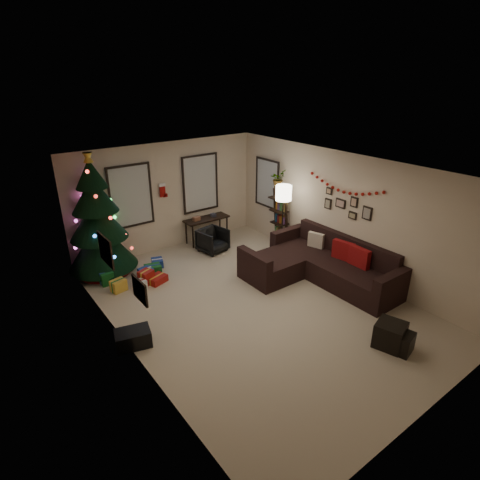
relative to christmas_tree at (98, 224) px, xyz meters
name	(u,v)px	position (x,y,z in m)	size (l,w,h in m)	color
floor	(254,304)	(1.88, -3.16, -1.17)	(7.00, 7.00, 0.00)	#BFAC90
ceiling	(256,170)	(1.88, -3.16, 1.53)	(7.00, 7.00, 0.00)	white
wall_back	(167,197)	(1.88, 0.34, 0.18)	(5.00, 5.00, 0.00)	beige
wall_front	(438,335)	(1.88, -6.66, 0.18)	(5.00, 5.00, 0.00)	beige
wall_left	(125,282)	(-0.62, -3.16, 0.18)	(7.00, 7.00, 0.00)	beige
wall_right	(344,214)	(4.38, -3.16, 0.18)	(7.00, 7.00, 0.00)	beige
window_back_left	(131,196)	(0.93, 0.31, 0.38)	(1.05, 0.06, 1.50)	#728CB2
window_back_right	(200,183)	(2.83, 0.31, 0.38)	(1.05, 0.06, 1.50)	#728CB2
window_right_wall	(267,183)	(4.35, -0.61, 0.33)	(0.06, 0.90, 1.30)	#728CB2
christmas_tree	(98,224)	(0.00, 0.00, 0.00)	(1.52, 1.52, 2.82)	black
presents	(141,276)	(0.49, -0.92, -1.05)	(1.50, 1.01, 0.30)	#14591E
sofa	(319,266)	(3.68, -3.18, -0.86)	(2.13, 3.08, 0.93)	black
pillow_red_a	(359,259)	(4.09, -3.89, -0.53)	(0.13, 0.49, 0.49)	maroon
pillow_red_b	(343,252)	(4.09, -3.47, -0.53)	(0.13, 0.48, 0.48)	maroon
pillow_cream	(316,241)	(4.09, -2.68, -0.54)	(0.11, 0.37, 0.37)	beige
ottoman_near	(390,335)	(2.89, -5.51, -0.95)	(0.45, 0.45, 0.43)	black
ottoman_far	(401,342)	(2.92, -5.70, -1.00)	(0.36, 0.36, 0.34)	black
desk	(207,221)	(2.83, 0.06, -0.59)	(1.22, 0.43, 0.66)	black
desk_chair	(213,240)	(2.59, -0.59, -0.87)	(0.59, 0.55, 0.60)	black
bookshelf	(280,219)	(4.18, -1.34, -0.42)	(0.30, 0.46, 1.54)	black
potted_plant	(278,176)	(4.18, -1.19, 0.67)	(0.49, 0.43, 0.55)	#4C4C4C
floor_lamp	(283,198)	(3.83, -1.80, 0.33)	(0.38, 0.38, 1.79)	black
art_map	(106,250)	(-0.60, -2.33, 0.39)	(0.04, 0.60, 0.50)	black
art_abstract	(140,290)	(-0.60, -3.65, 0.26)	(0.04, 0.45, 0.35)	black
gallery	(347,206)	(4.36, -3.23, 0.40)	(0.03, 1.25, 0.54)	black
garland	(344,187)	(4.33, -3.14, 0.81)	(0.08, 1.90, 0.30)	#A5140C
stocking_left	(163,190)	(1.74, 0.28, 0.40)	(0.20, 0.05, 0.36)	#990F0C
stocking_right	(172,188)	(2.07, 0.41, 0.36)	(0.20, 0.05, 0.36)	#990F0C
storage_bin	(133,338)	(-0.54, -2.94, -1.02)	(0.58, 0.38, 0.29)	black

